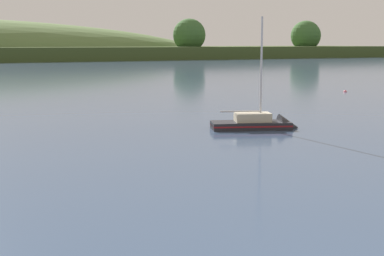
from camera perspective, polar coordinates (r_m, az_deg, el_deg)
The scene contains 2 objects.
sailboat_near_mooring at distance 49.12m, azimuth 7.19°, elevation 0.21°, with size 8.16×4.41×10.91m.
mooring_buoy_midchannel at distance 88.78m, azimuth 15.56°, elevation 3.62°, with size 0.53×0.53×0.61m.
Camera 1 is at (-8.60, -11.72, 7.52)m, focal length 51.58 mm.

